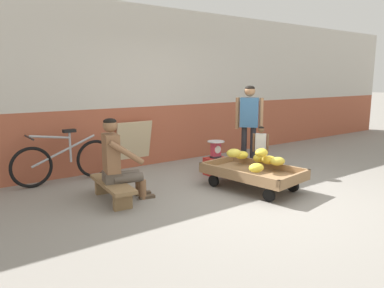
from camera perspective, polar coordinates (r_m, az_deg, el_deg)
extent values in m
plane|color=gray|center=(5.23, 10.66, -8.47)|extent=(80.00, 80.00, 0.00)
cube|color=#A35138|center=(7.31, -5.93, 1.55)|extent=(16.00, 0.30, 1.13)
cube|color=beige|center=(7.24, -6.15, 13.27)|extent=(16.00, 0.30, 1.85)
cube|color=#8E6B47|center=(5.62, 9.42, -4.63)|extent=(1.04, 1.55, 0.05)
cube|color=#8E6B47|center=(5.29, 6.90, -4.66)|extent=(0.25, 1.43, 0.10)
cube|color=#8E6B47|center=(5.92, 11.71, -3.19)|extent=(0.25, 1.43, 0.10)
cube|color=#8E6B47|center=(6.02, 4.03, -2.77)|extent=(0.84, 0.16, 0.10)
cube|color=#8E6B47|center=(5.24, 15.69, -5.12)|extent=(0.84, 0.16, 0.10)
cylinder|color=black|center=(5.72, 3.40, -5.74)|extent=(0.08, 0.19, 0.18)
cylinder|color=black|center=(6.19, 7.30, -4.57)|extent=(0.08, 0.19, 0.18)
cylinder|color=black|center=(5.13, 11.90, -7.82)|extent=(0.08, 0.19, 0.18)
cylinder|color=black|center=(5.65, 15.44, -6.30)|extent=(0.08, 0.19, 0.18)
ellipsoid|color=gold|center=(5.74, 11.86, -2.44)|extent=(0.29, 0.26, 0.13)
ellipsoid|color=gold|center=(5.67, 13.17, -2.63)|extent=(0.28, 0.24, 0.13)
ellipsoid|color=gold|center=(5.84, 10.38, -2.17)|extent=(0.30, 0.28, 0.13)
ellipsoid|color=yellow|center=(5.20, 9.98, -3.68)|extent=(0.25, 0.19, 0.13)
ellipsoid|color=yellow|center=(6.02, 7.76, -1.72)|extent=(0.24, 0.19, 0.13)
ellipsoid|color=gold|center=(5.60, 10.77, -1.34)|extent=(0.29, 0.25, 0.13)
ellipsoid|color=gold|center=(5.53, 6.53, -1.41)|extent=(0.26, 0.21, 0.13)
cube|color=olive|center=(5.13, -12.32, -6.05)|extent=(0.40, 1.12, 0.05)
cube|color=olive|center=(5.52, -13.57, -6.40)|extent=(0.25, 0.10, 0.22)
cube|color=olive|center=(4.82, -10.74, -8.73)|extent=(0.25, 0.10, 0.22)
cylinder|color=brown|center=(5.34, -8.28, -6.50)|extent=(0.10, 0.10, 0.27)
cube|color=#4C3D2D|center=(5.39, -7.63, -7.60)|extent=(0.23, 0.13, 0.04)
cylinder|color=brown|center=(5.24, -10.43, -4.79)|extent=(0.42, 0.21, 0.13)
cylinder|color=brown|center=(5.17, -7.69, -7.03)|extent=(0.10, 0.10, 0.27)
cube|color=#4C3D2D|center=(5.22, -7.03, -8.16)|extent=(0.23, 0.13, 0.04)
cylinder|color=brown|center=(5.07, -9.91, -5.28)|extent=(0.42, 0.21, 0.13)
cube|color=brown|center=(5.10, -12.36, -5.03)|extent=(0.27, 0.32, 0.14)
cube|color=brown|center=(5.03, -12.50, -1.39)|extent=(0.24, 0.35, 0.52)
cylinder|color=brown|center=(5.25, -11.29, -0.57)|extent=(0.48, 0.17, 0.36)
cylinder|color=brown|center=(4.87, -10.15, -1.37)|extent=(0.48, 0.17, 0.36)
sphere|color=brown|center=(4.97, -12.67, 2.85)|extent=(0.19, 0.19, 0.19)
ellipsoid|color=black|center=(4.96, -12.69, 3.45)|extent=(0.17, 0.17, 0.09)
cube|color=red|center=(6.41, 3.70, -3.44)|extent=(0.36, 0.28, 0.30)
cylinder|color=#28282D|center=(6.37, 3.72, -2.00)|extent=(0.20, 0.20, 0.03)
cube|color=#C6384C|center=(6.34, 3.73, -0.81)|extent=(0.16, 0.10, 0.24)
cylinder|color=white|center=(6.30, 4.05, -0.88)|extent=(0.13, 0.01, 0.13)
cylinder|color=#B2B5BA|center=(6.32, 3.74, 0.39)|extent=(0.30, 0.30, 0.01)
torus|color=black|center=(6.10, -23.73, -3.35)|extent=(0.64, 0.06, 0.64)
torus|color=black|center=(6.40, -14.86, -2.21)|extent=(0.64, 0.06, 0.64)
cylinder|color=#9EA0A5|center=(6.19, -19.29, -0.97)|extent=(1.03, 0.05, 0.43)
cylinder|color=#9EA0A5|center=(6.22, -18.44, -0.51)|extent=(0.04, 0.04, 0.48)
cylinder|color=#9EA0A5|center=(6.10, -21.25, 1.02)|extent=(0.62, 0.05, 0.12)
cube|color=black|center=(6.18, -18.58, 1.96)|extent=(0.20, 0.10, 0.05)
cylinder|color=black|center=(6.02, -24.04, 0.91)|extent=(0.04, 0.48, 0.03)
cube|color=#C6B289|center=(6.89, -9.12, -0.13)|extent=(0.70, 0.23, 0.88)
cylinder|color=#232328|center=(6.71, 9.44, -0.74)|extent=(0.10, 0.10, 0.80)
cylinder|color=#232328|center=(6.72, 8.08, -0.69)|extent=(0.10, 0.10, 0.80)
cube|color=#386693|center=(6.63, 8.91, 4.90)|extent=(0.36, 0.37, 0.52)
cylinder|color=#9E704C|center=(6.62, 10.73, 4.66)|extent=(0.07, 0.07, 0.56)
cylinder|color=#9E704C|center=(6.64, 7.09, 4.78)|extent=(0.07, 0.07, 0.56)
sphere|color=#9E704C|center=(6.60, 9.00, 8.14)|extent=(0.19, 0.19, 0.19)
ellipsoid|color=black|center=(6.60, 9.02, 8.59)|extent=(0.17, 0.17, 0.09)
cylinder|color=brown|center=(6.40, 10.94, -2.96)|extent=(0.06, 0.06, 0.44)
cylinder|color=brown|center=(6.40, 10.14, -2.93)|extent=(0.06, 0.06, 0.44)
cube|color=silver|center=(6.33, 10.65, 0.29)|extent=(0.20, 0.21, 0.29)
cylinder|color=brown|center=(6.32, 11.70, 0.14)|extent=(0.04, 0.04, 0.31)
cylinder|color=brown|center=(6.34, 9.59, 0.23)|extent=(0.04, 0.04, 0.31)
sphere|color=brown|center=(6.29, 10.71, 2.23)|extent=(0.11, 0.11, 0.11)
ellipsoid|color=black|center=(6.29, 10.72, 2.50)|extent=(0.10, 0.10, 0.05)
cube|color=#D13D4C|center=(6.27, 7.44, -4.09)|extent=(0.18, 0.12, 0.24)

